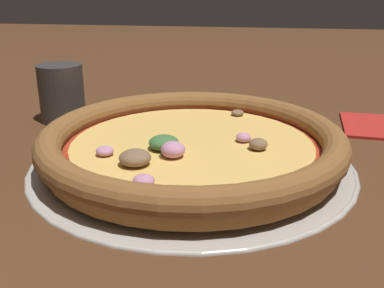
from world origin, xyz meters
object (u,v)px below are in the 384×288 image
at_px(drinking_cup, 62,93).
at_px(fork, 378,129).
at_px(pizza, 192,142).
at_px(pizza_tray, 192,161).

bearing_deg(drinking_cup, fork, -86.81).
distance_m(pizza, fork, 0.29).
bearing_deg(pizza_tray, pizza, 159.01).
xyz_separation_m(pizza_tray, drinking_cup, (0.13, 0.21, 0.04)).
bearing_deg(pizza, pizza_tray, -20.99).
bearing_deg(pizza, drinking_cup, 57.40).
relative_size(pizza, drinking_cup, 4.10).
height_order(drinking_cup, fork, drinking_cup).
bearing_deg(fork, drinking_cup, 73.38).
relative_size(pizza_tray, pizza, 1.07).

